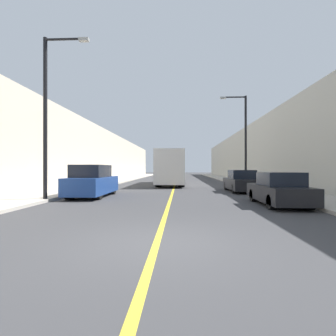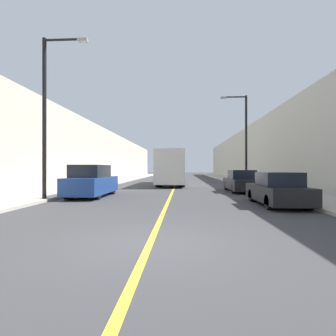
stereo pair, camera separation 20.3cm
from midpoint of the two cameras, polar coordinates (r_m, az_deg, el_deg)
name	(u,v)px [view 1 (the left image)]	position (r m, az deg, el deg)	size (l,w,h in m)	color
ground_plane	(157,243)	(6.07, -3.51, -16.02)	(200.00, 200.00, 0.00)	#38383A
sidewalk_left	(122,180)	(36.74, -10.12, -2.56)	(3.05, 72.00, 0.14)	#B2AA9E
sidewalk_right	(232,180)	(36.49, 13.52, -2.57)	(3.05, 72.00, 0.14)	#B2AA9E
building_row_left	(97,156)	(37.68, -15.36, 2.48)	(4.00, 72.00, 6.68)	beige
building_row_right	(258,155)	(37.32, 18.85, 2.80)	(4.00, 72.00, 7.06)	#B7B2A3
road_center_line	(176,180)	(35.84, 1.66, -2.73)	(0.16, 72.00, 0.01)	gold
bus	(171,167)	(26.59, 0.50, 0.15)	(2.58, 10.75, 3.30)	silver
parked_suv_left	(92,182)	(16.03, -16.50, -2.93)	(1.91, 4.75, 1.87)	navy
car_right_near	(279,190)	(12.80, 22.59, -4.52)	(1.78, 4.24, 1.49)	black
car_right_mid	(241,182)	(19.38, 15.32, -2.94)	(1.80, 4.70, 1.55)	black
street_lamp_left	(49,108)	(14.83, -24.90, 11.75)	(2.33, 0.24, 8.11)	black
street_lamp_right	(244,135)	(24.02, 15.90, 6.91)	(2.33, 0.24, 7.89)	black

